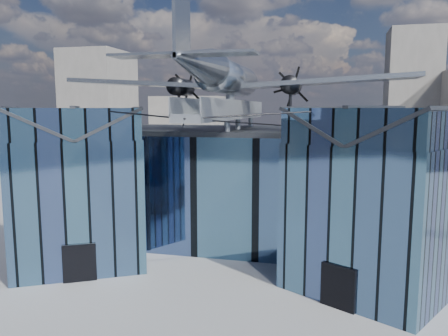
# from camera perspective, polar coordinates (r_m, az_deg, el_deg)

# --- Properties ---
(ground_plane) EXTENTS (120.00, 120.00, 0.00)m
(ground_plane) POSITION_cam_1_polar(r_m,az_deg,el_deg) (32.85, -0.85, -13.01)
(ground_plane) COLOR gray
(museum) EXTENTS (32.88, 24.50, 17.60)m
(museum) POSITION_cam_1_polar(r_m,az_deg,el_deg) (36.88, 1.42, -1.78)
(museum) COLOR #44668C
(museum) RESTS_ON ground
(bg_towers) EXTENTS (77.00, 24.50, 26.00)m
(bg_towers) POSITION_cam_1_polar(r_m,az_deg,el_deg) (80.46, 9.34, 6.51)
(bg_towers) COLOR slate
(bg_towers) RESTS_ON ground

